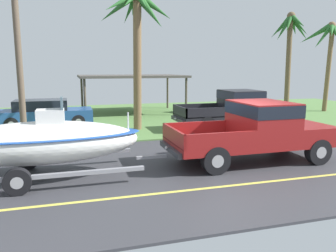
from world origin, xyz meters
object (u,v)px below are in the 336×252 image
Objects in this scene: carport_awning at (131,77)px; palm_tree_mid at (290,36)px; pickup_truck_towing at (261,128)px; palm_tree_near_left at (138,20)px; parked_pickup_background at (239,107)px; boat_on_trailer at (41,142)px; utility_pole at (17,40)px; parked_sedan_near at (45,114)px; palm_tree_far_left at (329,42)px.

palm_tree_mid is at bearing -17.51° from carport_awning.
palm_tree_near_left is at bearing 113.14° from pickup_truck_towing.
pickup_truck_towing is 5.89m from parked_pickup_background.
carport_awning is at bearing 69.16° from boat_on_trailer.
utility_pole reaches higher than carport_awning.
parked_sedan_near is 18.21m from palm_tree_far_left.
pickup_truck_towing is 11.09m from parked_sedan_near.
parked_sedan_near is 6.61m from palm_tree_near_left.
palm_tree_far_left is 0.77× the size of utility_pole.
palm_tree_mid reaches higher than palm_tree_far_left.
parked_pickup_background reaches higher than parked_sedan_near.
utility_pole is (-7.54, 4.85, 2.94)m from pickup_truck_towing.
palm_tree_mid is (9.51, -3.00, 2.51)m from carport_awning.
utility_pole is at bearing 147.26° from pickup_truck_towing.
utility_pole is at bearing -165.66° from palm_tree_far_left.
palm_tree_near_left reaches higher than palm_tree_mid.
carport_awning is at bearing 167.65° from palm_tree_far_left.
boat_on_trailer is at bearing -122.19° from palm_tree_near_left.
boat_on_trailer is 17.41m from palm_tree_mid.
palm_tree_far_left is at bearing 28.79° from boat_on_trailer.
utility_pole is (-4.88, -1.36, -1.07)m from palm_tree_near_left.
palm_tree_near_left is at bearing -166.12° from palm_tree_far_left.
boat_on_trailer is 1.40× the size of parked_sedan_near.
boat_on_trailer is at bearing -78.63° from utility_pole.
pickup_truck_towing is at bearing -32.74° from utility_pole.
palm_tree_mid reaches higher than parked_sedan_near.
palm_tree_near_left reaches higher than pickup_truck_towing.
carport_awning is (-4.08, 6.84, 1.33)m from parked_pickup_background.
boat_on_trailer reaches higher than parked_pickup_background.
pickup_truck_towing is 12.52m from carport_awning.
pickup_truck_towing reaches higher than parked_sedan_near.
carport_awning is 1.11× the size of palm_tree_far_left.
carport_awning is 9.50m from utility_pole.
parked_pickup_background is 6.34m from palm_tree_near_left.
carport_awning is 1.03× the size of palm_tree_mid.
pickup_truck_towing is 6.56m from boat_on_trailer.
parked_sedan_near is at bearing -177.31° from palm_tree_mid.
parked_sedan_near is (-0.40, 8.62, -0.33)m from boat_on_trailer.
parked_pickup_background is at bearing 3.61° from utility_pole.
parked_pickup_background is 7.68m from palm_tree_mid.
parked_pickup_background is 10.17m from palm_tree_far_left.
utility_pole is at bearing -164.41° from palm_tree_near_left.
pickup_truck_towing is 12.63m from palm_tree_mid.
palm_tree_near_left is 1.02× the size of palm_tree_mid.
boat_on_trailer is 10.32m from parked_pickup_background.
utility_pole is at bearing -163.64° from palm_tree_mid.
palm_tree_near_left is 5.18m from utility_pole.
utility_pole is (-0.97, 4.85, 2.99)m from boat_on_trailer.
utility_pole is (-0.57, -3.77, 3.32)m from parked_sedan_near.
palm_tree_mid is 1.07× the size of palm_tree_far_left.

